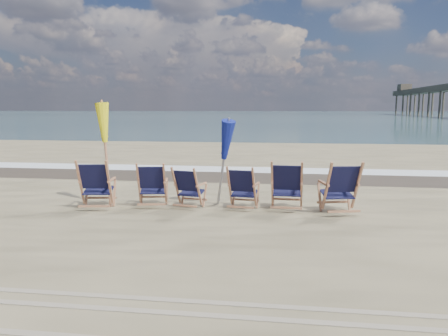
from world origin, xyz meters
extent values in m
plane|color=#3E6067|center=(0.00, 128.00, 0.00)|extent=(400.00, 400.00, 0.00)
cube|color=silver|center=(0.00, 8.30, 0.00)|extent=(200.00, 1.40, 0.01)
cube|color=#42362A|center=(0.00, 6.80, 0.00)|extent=(200.00, 2.60, 0.00)
cylinder|color=#AB6F4C|center=(-2.59, 2.27, 1.12)|extent=(0.06, 0.06, 2.24)
cone|color=yellow|center=(-2.59, 2.27, 1.76)|extent=(0.30, 0.30, 0.85)
cylinder|color=#A5A5AD|center=(-0.08, 2.55, 0.97)|extent=(0.06, 0.06, 1.94)
cone|color=navy|center=(-0.08, 2.55, 1.47)|extent=(0.30, 0.30, 0.85)
camera|label=1|loc=(1.24, -6.72, 2.16)|focal=35.00mm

